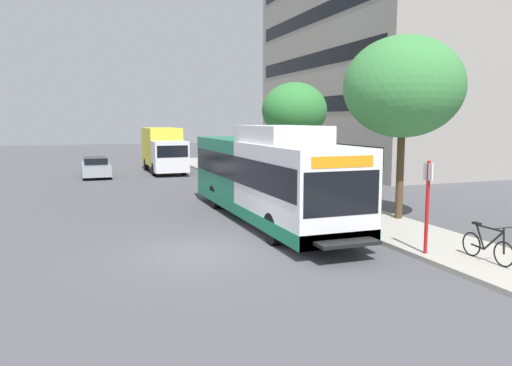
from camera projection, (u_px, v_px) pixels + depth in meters
ground_plane at (157, 208)px, 21.90m from camera, size 120.00×120.00×0.00m
sidewalk_curb at (320, 204)px, 22.41m from camera, size 3.00×56.00×0.14m
transit_bus at (266, 177)px, 18.87m from camera, size 2.58×12.25×3.65m
bus_stop_sign_pole at (427, 200)px, 13.69m from camera, size 0.10×0.36×2.60m
bicycle_parked at (487, 246)px, 13.05m from camera, size 0.52×1.76×1.02m
street_tree_near_stop at (403, 87)px, 18.24m from camera, size 4.38×4.38×6.78m
street_tree_mid_block at (294, 110)px, 26.90m from camera, size 3.53×3.53×5.73m
parked_car_far_lane at (96, 167)px, 33.46m from camera, size 1.80×4.50×1.33m
box_truck_background at (163, 149)px, 36.35m from camera, size 2.32×7.01×3.25m
lattice_comm_tower at (299, 72)px, 54.75m from camera, size 1.10×1.10×27.35m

